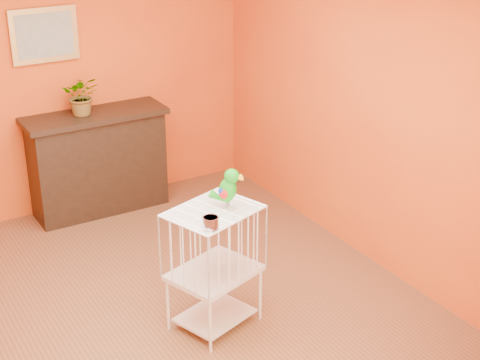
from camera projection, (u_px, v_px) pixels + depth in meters
ground at (156, 317)px, 5.61m from camera, size 4.50×4.50×0.00m
room_shell at (145, 121)px, 4.97m from camera, size 4.50×4.50×4.50m
console_cabinet at (98, 162)px, 7.15m from camera, size 1.36×0.49×1.01m
potted_plant at (81, 99)px, 6.87m from camera, size 0.45×0.47×0.30m
framed_picture at (44, 35)px, 6.65m from camera, size 0.62×0.04×0.50m
birdcage at (214, 267)px, 5.34m from camera, size 0.73×0.64×0.95m
feed_cup at (211, 222)px, 4.88m from camera, size 0.11×0.11×0.08m
parrot at (228, 187)px, 5.15m from camera, size 0.21×0.23×0.30m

